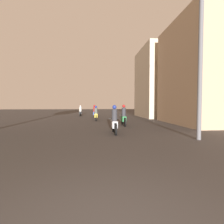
# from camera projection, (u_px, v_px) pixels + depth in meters

# --- Properties ---
(motorcycle_silver) EXTENTS (0.60, 1.98, 1.63)m
(motorcycle_silver) POSITION_uv_depth(u_px,v_px,m) (114.00, 122.00, 10.01)
(motorcycle_silver) COLOR black
(motorcycle_silver) RESTS_ON ground_plane
(motorcycle_green) EXTENTS (0.60, 1.95, 1.65)m
(motorcycle_green) POSITION_uv_depth(u_px,v_px,m) (124.00, 117.00, 13.70)
(motorcycle_green) COLOR black
(motorcycle_green) RESTS_ON ground_plane
(motorcycle_yellow) EXTENTS (0.60, 2.07, 1.52)m
(motorcycle_yellow) POSITION_uv_depth(u_px,v_px,m) (96.00, 115.00, 18.08)
(motorcycle_yellow) COLOR black
(motorcycle_yellow) RESTS_ON ground_plane
(motorcycle_blue) EXTENTS (0.60, 2.08, 1.61)m
(motorcycle_blue) POSITION_uv_depth(u_px,v_px,m) (94.00, 112.00, 22.17)
(motorcycle_blue) COLOR black
(motorcycle_blue) RESTS_ON ground_plane
(motorcycle_black) EXTENTS (0.60, 2.00, 1.53)m
(motorcycle_black) POSITION_uv_depth(u_px,v_px,m) (80.00, 112.00, 25.26)
(motorcycle_black) COLOR black
(motorcycle_black) RESTS_ON ground_plane
(building_right_near) EXTENTS (5.89, 7.52, 8.68)m
(building_right_near) POSITION_uv_depth(u_px,v_px,m) (207.00, 73.00, 14.90)
(building_right_near) COLOR tan
(building_right_near) RESTS_ON ground_plane
(building_right_far) EXTENTS (4.10, 7.34, 8.95)m
(building_right_far) POSITION_uv_depth(u_px,v_px,m) (156.00, 83.00, 23.22)
(building_right_far) COLOR beige
(building_right_far) RESTS_ON ground_plane
(utility_pole_near) EXTENTS (1.60, 0.20, 8.33)m
(utility_pole_near) POSITION_uv_depth(u_px,v_px,m) (201.00, 47.00, 8.04)
(utility_pole_near) COLOR slate
(utility_pole_near) RESTS_ON ground_plane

